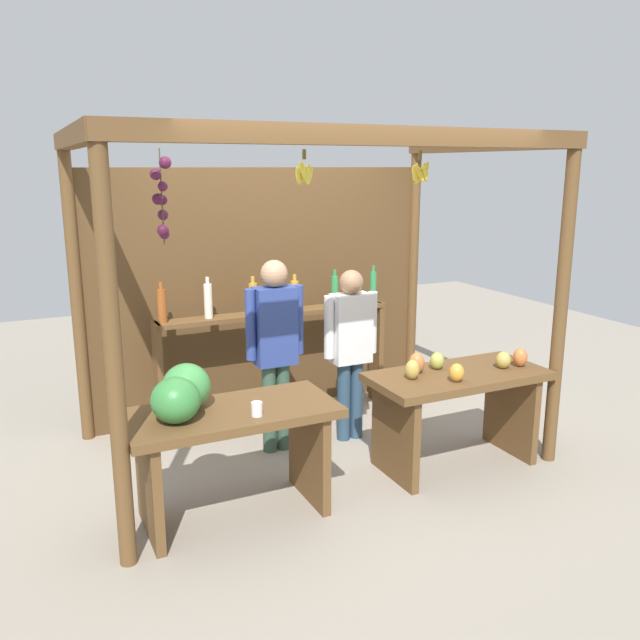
% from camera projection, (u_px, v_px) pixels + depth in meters
% --- Properties ---
extents(ground_plane, '(12.00, 12.00, 0.00)m').
position_uv_depth(ground_plane, '(310.00, 448.00, 5.38)').
color(ground_plane, gray).
rests_on(ground_plane, ground).
extents(market_stall, '(3.36, 2.11, 2.50)m').
position_uv_depth(market_stall, '(284.00, 266.00, 5.48)').
color(market_stall, brown).
rests_on(market_stall, ground).
extents(fruit_counter_left, '(1.36, 0.64, 1.04)m').
position_uv_depth(fruit_counter_left, '(215.00, 424.00, 4.16)').
color(fruit_counter_left, brown).
rests_on(fruit_counter_left, ground).
extents(fruit_counter_right, '(1.36, 0.64, 0.90)m').
position_uv_depth(fruit_counter_right, '(457.00, 395.00, 4.96)').
color(fruit_counter_right, brown).
rests_on(fruit_counter_right, ground).
extents(bottle_shelf_unit, '(2.16, 0.22, 1.35)m').
position_uv_depth(bottle_shelf_unit, '(274.00, 333.00, 5.85)').
color(bottle_shelf_unit, brown).
rests_on(bottle_shelf_unit, ground).
extents(vendor_man, '(0.48, 0.21, 1.56)m').
position_uv_depth(vendor_man, '(275.00, 339.00, 5.14)').
color(vendor_man, '#365340').
rests_on(vendor_man, ground).
extents(vendor_woman, '(0.48, 0.20, 1.45)m').
position_uv_depth(vendor_woman, '(351.00, 341.00, 5.39)').
color(vendor_woman, '#2B465E').
rests_on(vendor_woman, ground).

